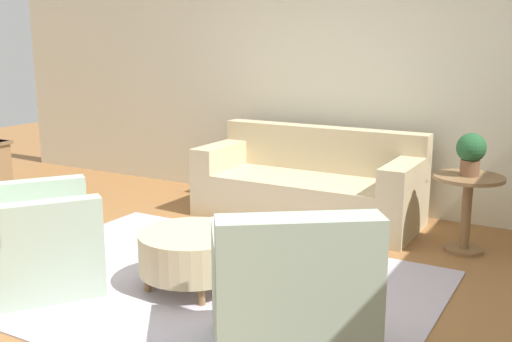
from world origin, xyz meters
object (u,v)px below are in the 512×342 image
object	(u,v)px
ottoman_table	(193,251)
side_table	(467,200)
couch	(309,187)
armchair_left	(26,240)
armchair_right	(290,303)
potted_plant_on_side_table	(471,152)

from	to	relation	value
ottoman_table	side_table	bearing A→B (deg)	48.43
couch	ottoman_table	xyz separation A→B (m)	(-0.01, -1.94, -0.05)
armchair_left	ottoman_table	world-z (taller)	armchair_left
ottoman_table	side_table	size ratio (longest dim) A/B	1.18
armchair_left	armchair_right	size ratio (longest dim) A/B	1.00
couch	armchair_right	world-z (taller)	armchair_right
side_table	potted_plant_on_side_table	distance (m)	0.40
ottoman_table	side_table	distance (m)	2.30
couch	ottoman_table	distance (m)	1.94
couch	ottoman_table	bearing A→B (deg)	-90.27
ottoman_table	potted_plant_on_side_table	xyz separation A→B (m)	(1.52, 1.72, 0.58)
couch	potted_plant_on_side_table	distance (m)	1.62
armchair_left	side_table	distance (m)	3.42
ottoman_table	side_table	world-z (taller)	side_table
couch	armchair_left	size ratio (longest dim) A/B	1.86
side_table	potted_plant_on_side_table	world-z (taller)	potted_plant_on_side_table
couch	armchair_right	size ratio (longest dim) A/B	1.86
couch	side_table	bearing A→B (deg)	-8.25
armchair_left	side_table	bearing A→B (deg)	42.20
couch	armchair_left	world-z (taller)	armchair_left
armchair_right	side_table	bearing A→B (deg)	78.31
side_table	ottoman_table	bearing A→B (deg)	-131.57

